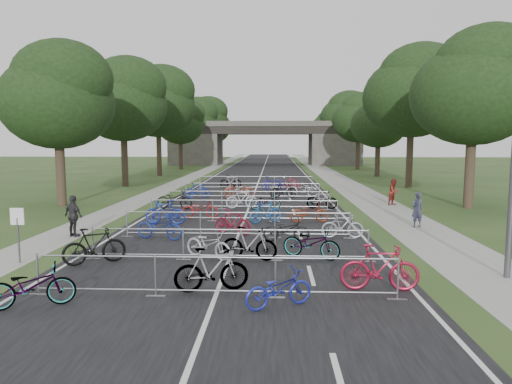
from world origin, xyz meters
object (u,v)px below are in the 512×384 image
bike_1 (211,270)px  bike_2 (279,289)px  pedestrian_b (394,192)px  park_sign (18,225)px  overpass_bridge (265,143)px  pedestrian_a (417,210)px  bike_0 (31,286)px  pedestrian_c (73,216)px

bike_1 → bike_2: bike_1 is taller
bike_2 → pedestrian_b: pedestrian_b is taller
park_sign → bike_2: (8.41, -3.66, -0.81)m
overpass_bridge → bike_1: (-0.15, -64.57, -2.94)m
pedestrian_b → pedestrian_a: bearing=-133.4°
overpass_bridge → park_sign: overpass_bridge is taller
park_sign → pedestrian_a: 16.34m
bike_2 → pedestrian_b: (7.30, 17.75, 0.35)m
bike_2 → bike_1: bearing=31.1°
bike_1 → pedestrian_b: 18.97m
park_sign → pedestrian_b: (15.72, 14.09, -0.46)m
park_sign → bike_1: bearing=-21.1°
park_sign → bike_1: size_ratio=0.92×
overpass_bridge → park_sign: 62.41m
bike_0 → overpass_bridge: bearing=-25.5°
overpass_bridge → pedestrian_b: (8.92, -47.91, -2.72)m
bike_2 → park_sign: bearing=39.4°
overpass_bridge → bike_2: overpass_bridge is taller
bike_1 → pedestrian_b: size_ratio=1.22×
bike_0 → bike_1: (4.15, 1.32, 0.06)m
bike_2 → pedestrian_a: size_ratio=1.07×
park_sign → bike_0: (2.50, -3.89, -0.74)m
pedestrian_a → pedestrian_b: pedestrian_a is taller
bike_1 → bike_2: bearing=-135.4°
pedestrian_b → pedestrian_c: pedestrian_c is taller
bike_0 → pedestrian_b: pedestrian_b is taller
overpass_bridge → bike_0: overpass_bridge is taller
park_sign → pedestrian_b: park_sign is taller
pedestrian_b → pedestrian_c: 18.63m
pedestrian_c → bike_0: bearing=137.3°
bike_2 → pedestrian_a: pedestrian_a is taller
park_sign → bike_2: bearing=-23.5°
overpass_bridge → bike_2: 65.75m
park_sign → pedestrian_a: park_sign is taller
overpass_bridge → pedestrian_a: bearing=-81.7°
bike_2 → pedestrian_c: (-8.41, 7.75, 0.41)m
bike_0 → bike_2: bearing=-109.5°
park_sign → overpass_bridge: bearing=83.7°
bike_0 → pedestrian_a: pedestrian_a is taller
park_sign → pedestrian_c: (0.00, 4.09, -0.40)m
bike_0 → pedestrian_a: size_ratio=1.23×
park_sign → bike_0: park_sign is taller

